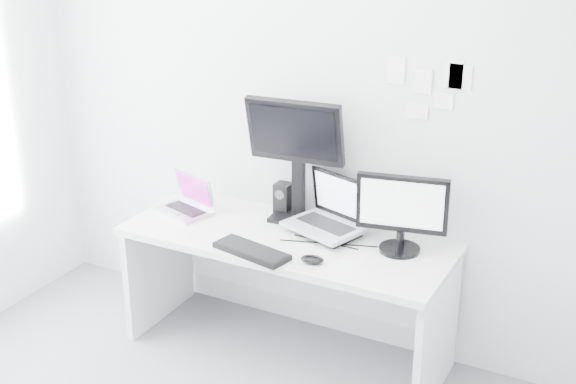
% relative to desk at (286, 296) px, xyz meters
% --- Properties ---
extents(back_wall, '(3.60, 0.00, 3.60)m').
position_rel_desk_xyz_m(back_wall, '(0.00, 0.35, 0.99)').
color(back_wall, silver).
rests_on(back_wall, ground).
extents(desk, '(1.80, 0.70, 0.73)m').
position_rel_desk_xyz_m(desk, '(0.00, 0.00, 0.00)').
color(desk, silver).
rests_on(desk, ground).
extents(macbook, '(0.37, 0.32, 0.23)m').
position_rel_desk_xyz_m(macbook, '(-0.68, 0.01, 0.48)').
color(macbook, '#ACACB0').
rests_on(macbook, desk).
extents(speaker, '(0.10, 0.10, 0.18)m').
position_rel_desk_xyz_m(speaker, '(-0.17, 0.29, 0.45)').
color(speaker, black).
rests_on(speaker, desk).
extents(dell_laptop, '(0.47, 0.42, 0.33)m').
position_rel_desk_xyz_m(dell_laptop, '(0.16, 0.12, 0.53)').
color(dell_laptop, '#9DA0A4').
rests_on(dell_laptop, desk).
extents(rear_monitor, '(0.55, 0.24, 0.73)m').
position_rel_desk_xyz_m(rear_monitor, '(-0.05, 0.22, 0.73)').
color(rear_monitor, black).
rests_on(rear_monitor, desk).
extents(samsung_monitor, '(0.50, 0.31, 0.43)m').
position_rel_desk_xyz_m(samsung_monitor, '(0.60, 0.11, 0.58)').
color(samsung_monitor, black).
rests_on(samsung_monitor, desk).
extents(keyboard, '(0.44, 0.23, 0.03)m').
position_rel_desk_xyz_m(keyboard, '(-0.06, -0.27, 0.38)').
color(keyboard, black).
rests_on(keyboard, desk).
extents(mouse, '(0.13, 0.10, 0.04)m').
position_rel_desk_xyz_m(mouse, '(0.26, -0.22, 0.38)').
color(mouse, black).
rests_on(mouse, desk).
extents(wall_note_0, '(0.10, 0.00, 0.14)m').
position_rel_desk_xyz_m(wall_note_0, '(0.45, 0.34, 1.26)').
color(wall_note_0, white).
rests_on(wall_note_0, back_wall).
extents(wall_note_1, '(0.09, 0.00, 0.13)m').
position_rel_desk_xyz_m(wall_note_1, '(0.60, 0.34, 1.22)').
color(wall_note_1, white).
rests_on(wall_note_1, back_wall).
extents(wall_note_2, '(0.10, 0.00, 0.14)m').
position_rel_desk_xyz_m(wall_note_2, '(0.75, 0.34, 1.26)').
color(wall_note_2, white).
rests_on(wall_note_2, back_wall).
extents(wall_note_3, '(0.11, 0.00, 0.08)m').
position_rel_desk_xyz_m(wall_note_3, '(0.58, 0.34, 1.05)').
color(wall_note_3, white).
rests_on(wall_note_3, back_wall).
extents(wall_note_4, '(0.10, 0.00, 0.08)m').
position_rel_desk_xyz_m(wall_note_4, '(0.71, 0.34, 1.13)').
color(wall_note_4, white).
rests_on(wall_note_4, back_wall).
extents(wall_note_5, '(0.11, 0.00, 0.13)m').
position_rel_desk_xyz_m(wall_note_5, '(0.79, 0.34, 1.26)').
color(wall_note_5, white).
rests_on(wall_note_5, back_wall).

